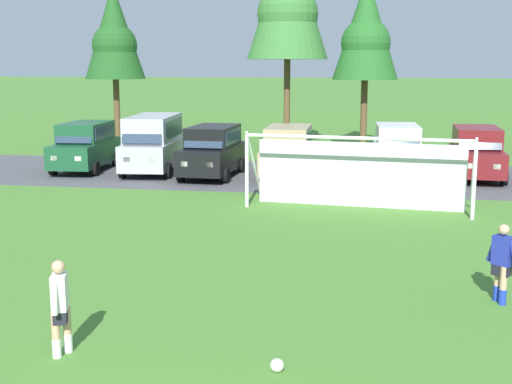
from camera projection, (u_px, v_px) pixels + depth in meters
ground_plane at (283, 216)px, 21.85m from camera, size 400.00×400.00×0.00m
parking_lot_strip at (306, 176)px, 29.58m from camera, size 52.00×8.40×0.01m
soccer_ball at (277, 365)px, 10.85m from camera, size 0.22×0.22×0.22m
soccer_goal at (359, 170)px, 22.87m from camera, size 7.57×2.67×2.57m
player_striker_near at (502, 264)px, 13.86m from camera, size 0.58×0.58×1.64m
player_midfield_center at (60, 308)px, 11.37m from camera, size 0.34×0.75×1.64m
parked_car_slot_far_left at (85, 146)px, 30.92m from camera, size 2.32×4.69×2.16m
parked_car_slot_left at (153, 142)px, 30.29m from camera, size 2.48×4.94×2.52m
parked_car_slot_center_left at (213, 151)px, 29.22m from camera, size 2.29×4.68×2.16m
parked_car_slot_center at (288, 151)px, 29.02m from camera, size 2.17×4.61×2.16m
parked_car_slot_center_right at (397, 149)px, 29.76m from camera, size 2.28×4.67×2.16m
parked_car_slot_right at (476, 152)px, 28.73m from camera, size 2.25×4.66×2.16m
tree_left_edge at (114, 35)px, 39.77m from camera, size 3.49×3.49×9.30m
tree_center_back at (366, 31)px, 36.52m from camera, size 3.52×3.52×9.38m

